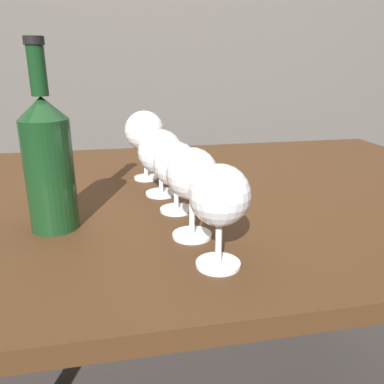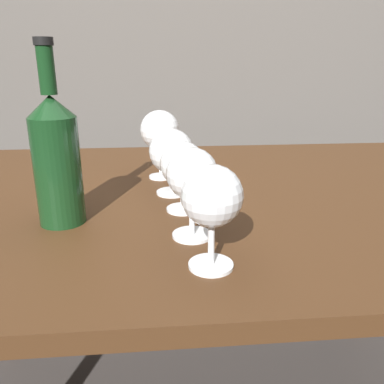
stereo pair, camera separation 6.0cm
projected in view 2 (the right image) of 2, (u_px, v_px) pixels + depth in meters
dining_table at (208, 225)px, 0.88m from camera, size 1.38×0.91×0.73m
wine_glass_rose at (212, 198)px, 0.50m from camera, size 0.08×0.08×0.14m
wine_glass_pinot at (192, 176)px, 0.59m from camera, size 0.08×0.08×0.14m
wine_glass_cabernet at (183, 165)px, 0.71m from camera, size 0.08×0.08×0.13m
wine_glass_empty at (171, 153)px, 0.80m from camera, size 0.09×0.09×0.14m
wine_glass_merlot at (160, 131)px, 0.90m from camera, size 0.09×0.09×0.16m
wine_bottle at (56, 158)px, 0.65m from camera, size 0.08×0.08×0.30m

